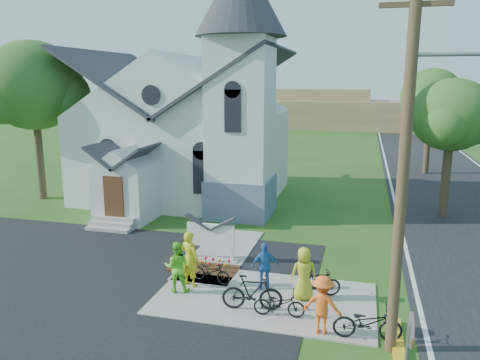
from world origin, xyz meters
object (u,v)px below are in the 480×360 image
(stop_sign, at_px, (409,344))
(cyclist_2, at_px, (265,266))
(utility_pole, at_px, (408,146))
(cyclist_1, at_px, (177,267))
(cyclist_3, at_px, (323,305))
(bike_2, at_px, (279,304))
(bike_4, at_px, (367,323))
(cyclist_4, at_px, (304,274))
(bike_3, at_px, (318,283))
(church_sign, at_px, (211,236))
(bike_1, at_px, (252,293))
(cyclist_0, at_px, (190,259))
(bike_0, at_px, (211,271))

(stop_sign, xyz_separation_m, cyclist_2, (-4.06, 5.38, -0.93))
(utility_pole, distance_m, cyclist_2, 6.62)
(cyclist_1, height_order, cyclist_3, cyclist_1)
(bike_2, distance_m, bike_4, 2.60)
(bike_2, height_order, cyclist_4, cyclist_4)
(bike_2, distance_m, bike_3, 1.86)
(church_sign, xyz_separation_m, bike_1, (2.50, -3.57, -0.42))
(cyclist_4, xyz_separation_m, bike_4, (1.97, -1.95, -0.38))
(church_sign, distance_m, cyclist_0, 2.42)
(cyclist_2, relative_size, cyclist_4, 0.93)
(bike_2, bearing_deg, cyclist_4, -27.41)
(bike_1, height_order, cyclist_2, cyclist_2)
(bike_3, bearing_deg, utility_pole, -160.84)
(bike_1, bearing_deg, cyclist_0, 55.55)
(stop_sign, distance_m, bike_3, 5.83)
(cyclist_4, distance_m, bike_4, 2.80)
(bike_2, bearing_deg, stop_sign, -142.79)
(stop_sign, bearing_deg, bike_0, 137.95)
(cyclist_1, bearing_deg, cyclist_2, -175.03)
(bike_0, xyz_separation_m, bike_2, (2.71, -1.75, 0.00))
(stop_sign, xyz_separation_m, bike_0, (-5.97, 5.38, -1.33))
(stop_sign, distance_m, bike_2, 5.06)
(stop_sign, relative_size, cyclist_3, 1.49)
(cyclist_0, height_order, bike_0, cyclist_0)
(cyclist_3, bearing_deg, cyclist_2, -38.69)
(utility_pole, xyz_separation_m, cyclist_0, (-6.51, 2.28, -4.39))
(utility_pole, xyz_separation_m, bike_2, (-3.19, 0.94, -4.95))
(bike_1, bearing_deg, utility_pole, -114.84)
(cyclist_2, distance_m, bike_4, 4.11)
(church_sign, distance_m, bike_0, 2.20)
(bike_0, xyz_separation_m, cyclist_4, (3.26, -0.44, 0.46))
(bike_3, distance_m, cyclist_4, 0.65)
(cyclist_0, distance_m, bike_1, 2.73)
(bike_3, relative_size, bike_4, 0.83)
(bike_0, bearing_deg, cyclist_0, 135.76)
(cyclist_2, bearing_deg, bike_0, -23.42)
(stop_sign, bearing_deg, cyclist_2, 127.06)
(utility_pole, height_order, cyclist_4, utility_pole)
(utility_pole, height_order, bike_2, utility_pole)
(cyclist_2, bearing_deg, bike_4, 121.02)
(utility_pole, height_order, bike_3, utility_pole)
(church_sign, height_order, bike_4, church_sign)
(stop_sign, xyz_separation_m, bike_2, (-3.26, 3.64, -1.33))
(church_sign, relative_size, cyclist_4, 1.27)
(cyclist_2, bearing_deg, bike_2, 91.41)
(bike_2, relative_size, bike_4, 0.83)
(bike_3, bearing_deg, stop_sign, -178.48)
(cyclist_2, bearing_deg, bike_1, 64.19)
(cyclist_0, bearing_deg, utility_pole, -178.93)
(bike_1, height_order, cyclist_3, cyclist_3)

